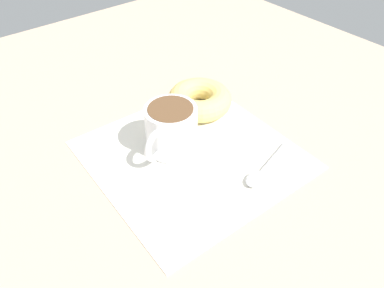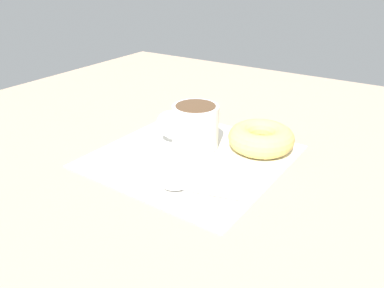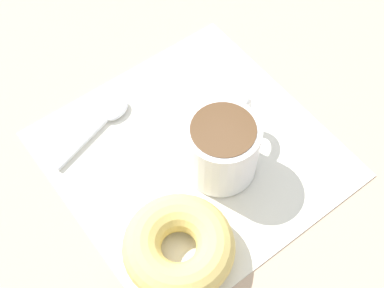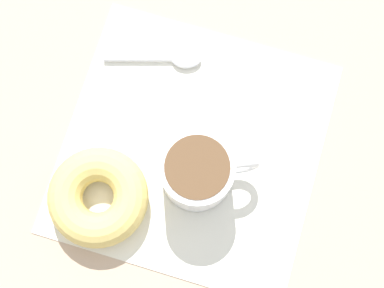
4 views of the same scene
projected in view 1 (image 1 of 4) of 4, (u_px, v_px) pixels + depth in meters
ground_plane at (176, 160)px, 59.67cm from camera, size 120.00×120.00×2.00cm
napkin at (192, 154)px, 58.93cm from camera, size 30.73×30.73×0.30cm
coffee_cup at (171, 128)px, 57.40cm from camera, size 10.69×8.08×7.54cm
donut at (200, 99)px, 66.64cm from camera, size 11.39×11.39×3.94cm
spoon at (260, 173)px, 55.03cm from camera, size 11.90×4.41×0.90cm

